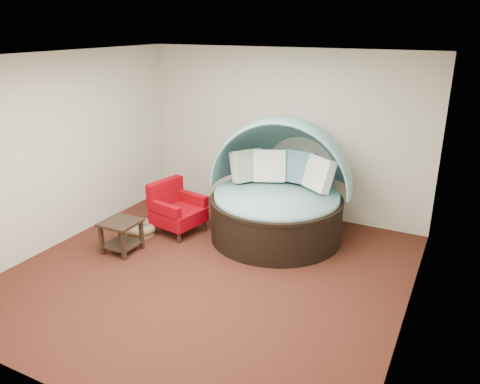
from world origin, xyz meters
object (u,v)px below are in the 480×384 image
at_px(red_armchair, 176,209).
at_px(side_table, 121,232).
at_px(pet_basket, 140,229).
at_px(canopy_daybed, 279,183).

distance_m(red_armchair, side_table, 1.01).
bearing_deg(pet_basket, side_table, -75.32).
xyz_separation_m(canopy_daybed, red_armchair, (-1.49, -0.63, -0.48)).
bearing_deg(canopy_daybed, side_table, -147.92).
relative_size(pet_basket, red_armchair, 0.74).
xyz_separation_m(pet_basket, side_table, (0.15, -0.59, 0.21)).
relative_size(canopy_daybed, side_table, 4.76).
relative_size(canopy_daybed, red_armchair, 2.90).
bearing_deg(canopy_daybed, pet_basket, -162.24).
distance_m(canopy_daybed, side_table, 2.45).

